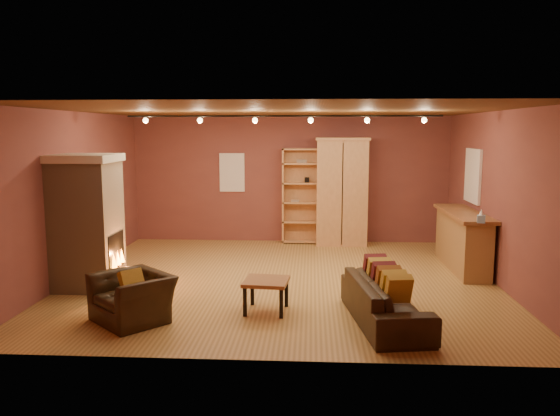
# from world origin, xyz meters

# --- Properties ---
(floor) EXTENTS (7.00, 7.00, 0.00)m
(floor) POSITION_xyz_m (0.00, 0.00, 0.00)
(floor) COLOR olive
(floor) RESTS_ON ground
(ceiling) EXTENTS (7.00, 7.00, 0.00)m
(ceiling) POSITION_xyz_m (0.00, 0.00, 2.80)
(ceiling) COLOR brown
(ceiling) RESTS_ON back_wall
(back_wall) EXTENTS (7.00, 0.02, 2.80)m
(back_wall) POSITION_xyz_m (0.00, 3.25, 1.40)
(back_wall) COLOR brown
(back_wall) RESTS_ON floor
(left_wall) EXTENTS (0.02, 6.50, 2.80)m
(left_wall) POSITION_xyz_m (-3.50, 0.00, 1.40)
(left_wall) COLOR brown
(left_wall) RESTS_ON floor
(right_wall) EXTENTS (0.02, 6.50, 2.80)m
(right_wall) POSITION_xyz_m (3.50, 0.00, 1.40)
(right_wall) COLOR brown
(right_wall) RESTS_ON floor
(fireplace) EXTENTS (1.01, 0.98, 2.12)m
(fireplace) POSITION_xyz_m (-3.04, -0.60, 1.06)
(fireplace) COLOR tan
(fireplace) RESTS_ON floor
(back_window) EXTENTS (0.56, 0.04, 0.86)m
(back_window) POSITION_xyz_m (-1.30, 3.23, 1.55)
(back_window) COLOR white
(back_window) RESTS_ON back_wall
(bookcase) EXTENTS (0.86, 0.33, 2.10)m
(bookcase) POSITION_xyz_m (0.26, 3.14, 1.07)
(bookcase) COLOR tan
(bookcase) RESTS_ON floor
(armoire) EXTENTS (1.15, 0.65, 2.33)m
(armoire) POSITION_xyz_m (1.14, 2.95, 1.17)
(armoire) COLOR tan
(armoire) RESTS_ON floor
(bar_counter) EXTENTS (0.59, 2.18, 1.04)m
(bar_counter) POSITION_xyz_m (3.20, 0.92, 0.53)
(bar_counter) COLOR #A77D4D
(bar_counter) RESTS_ON floor
(tissue_box) EXTENTS (0.14, 0.14, 0.22)m
(tissue_box) POSITION_xyz_m (3.15, -0.25, 1.13)
(tissue_box) COLOR #81ABCF
(tissue_box) RESTS_ON bar_counter
(right_window) EXTENTS (0.05, 0.90, 1.00)m
(right_window) POSITION_xyz_m (3.47, 1.40, 1.65)
(right_window) COLOR white
(right_window) RESTS_ON right_wall
(loveseat) EXTENTS (0.85, 2.02, 0.80)m
(loveseat) POSITION_xyz_m (1.45, -1.97, 0.40)
(loveseat) COLOR black
(loveseat) RESTS_ON floor
(armchair) EXTENTS (1.13, 1.11, 0.84)m
(armchair) POSITION_xyz_m (-1.85, -2.10, 0.42)
(armchair) COLOR black
(armchair) RESTS_ON floor
(coffee_table) EXTENTS (0.65, 0.65, 0.45)m
(coffee_table) POSITION_xyz_m (-0.13, -1.62, 0.38)
(coffee_table) COLOR #9A6238
(coffee_table) RESTS_ON floor
(track_rail) EXTENTS (5.20, 0.09, 0.13)m
(track_rail) POSITION_xyz_m (0.00, 0.20, 2.69)
(track_rail) COLOR black
(track_rail) RESTS_ON ceiling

